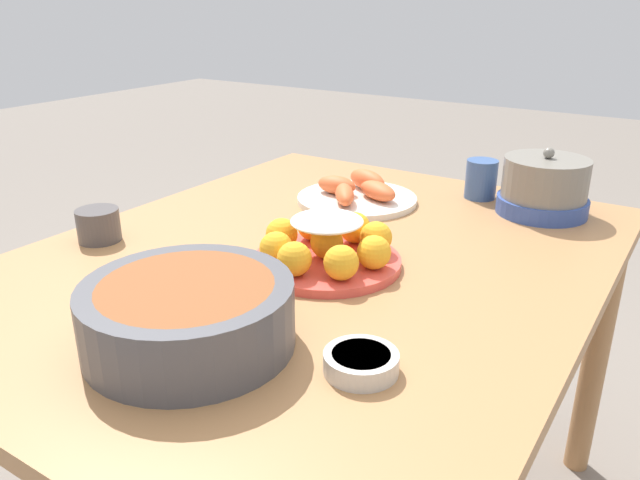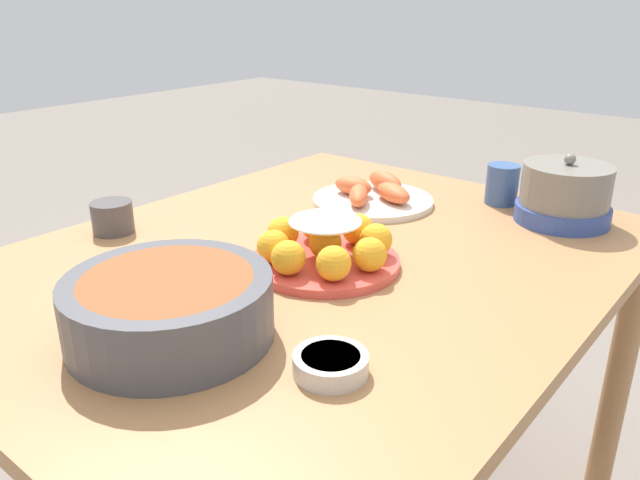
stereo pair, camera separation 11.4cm
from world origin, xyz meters
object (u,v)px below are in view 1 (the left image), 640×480
object	(u,v)px
seafood_platter	(357,193)
cup_near	(99,225)
warming_pot	(544,187)
cake_plate	(327,247)
dining_table	(314,297)
sauce_bowl	(361,362)
serving_bowl	(188,313)
cup_far	(481,179)

from	to	relation	value
seafood_platter	cup_near	distance (m)	0.58
seafood_platter	warming_pot	world-z (taller)	warming_pot
cake_plate	seafood_platter	size ratio (longest dim) A/B	0.96
dining_table	cake_plate	distance (m)	0.14
sauce_bowl	cup_near	xyz separation A→B (m)	(-0.12, -0.67, 0.02)
cake_plate	cup_near	xyz separation A→B (m)	(0.14, -0.45, -0.00)
serving_bowl	cup_near	bearing A→B (deg)	-114.06
seafood_platter	cup_far	distance (m)	0.30
cake_plate	warming_pot	world-z (taller)	warming_pot
dining_table	seafood_platter	size ratio (longest dim) A/B	4.50
serving_bowl	cup_near	distance (m)	0.47
serving_bowl	sauce_bowl	size ratio (longest dim) A/B	2.97
cake_plate	sauce_bowl	distance (m)	0.34
seafood_platter	cup_near	xyz separation A→B (m)	(0.49, -0.31, 0.01)
dining_table	sauce_bowl	world-z (taller)	sauce_bowl
serving_bowl	cup_far	world-z (taller)	serving_bowl
cup_near	cup_far	world-z (taller)	cup_far
serving_bowl	cup_far	size ratio (longest dim) A/B	3.18
serving_bowl	seafood_platter	bearing A→B (deg)	-169.68
cup_far	warming_pot	world-z (taller)	warming_pot
dining_table	sauce_bowl	size ratio (longest dim) A/B	12.77
sauce_bowl	cup_far	size ratio (longest dim) A/B	1.07
dining_table	cup_near	size ratio (longest dim) A/B	15.13
dining_table	warming_pot	size ratio (longest dim) A/B	6.39
warming_pot	dining_table	bearing A→B (deg)	-31.87
sauce_bowl	cup_far	world-z (taller)	cup_far
cake_plate	cup_far	world-z (taller)	cake_plate
dining_table	sauce_bowl	bearing A→B (deg)	42.55
cup_far	serving_bowl	bearing A→B (deg)	-6.91
cup_near	cup_far	distance (m)	0.87
dining_table	seafood_platter	bearing A→B (deg)	-164.38
cup_near	sauce_bowl	bearing A→B (deg)	79.72
cup_near	serving_bowl	bearing A→B (deg)	65.94
dining_table	cup_near	xyz separation A→B (m)	(0.17, -0.40, 0.12)
cup_near	dining_table	bearing A→B (deg)	113.25
cake_plate	warming_pot	xyz separation A→B (m)	(-0.51, 0.25, 0.02)
serving_bowl	warming_pot	world-z (taller)	warming_pot
sauce_bowl	cup_far	distance (m)	0.81
serving_bowl	cup_far	distance (m)	0.88
seafood_platter	cup_near	bearing A→B (deg)	-31.86
dining_table	warming_pot	world-z (taller)	warming_pot
warming_pot	sauce_bowl	bearing A→B (deg)	-2.10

